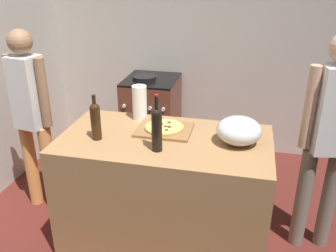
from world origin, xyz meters
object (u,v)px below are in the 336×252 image
stove (152,117)px  mixing_bowl (239,131)px  pizza (164,127)px  wine_bottle_green (157,127)px  paper_towel_roll (140,103)px  person_in_stripes (31,113)px  person_in_red (328,134)px  wine_bottle_dark (96,120)px

stove → mixing_bowl: bearing=-53.4°
pizza → wine_bottle_green: 0.33m
paper_towel_roll → person_in_stripes: person_in_stripes is taller
wine_bottle_green → stove: (-0.46, 1.55, -0.60)m
wine_bottle_green → person_in_red: 1.19m
stove → person_in_stripes: person_in_stripes is taller
pizza → paper_towel_roll: size_ratio=1.04×
stove → person_in_stripes: (-0.70, -1.16, 0.45)m
paper_towel_roll → wine_bottle_dark: bearing=-114.6°
mixing_bowl → paper_towel_roll: 0.82m
stove → person_in_stripes: bearing=-120.9°
pizza → paper_towel_roll: bearing=142.6°
paper_towel_roll → person_in_stripes: 0.91m
mixing_bowl → person_in_red: bearing=15.4°
wine_bottle_green → person_in_red: size_ratio=0.24×
wine_bottle_dark → paper_towel_roll: bearing=65.4°
pizza → wine_bottle_dark: (-0.43, -0.23, 0.12)m
wine_bottle_dark → person_in_red: bearing=11.5°
wine_bottle_dark → person_in_red: 1.60m
paper_towel_roll → wine_bottle_green: wine_bottle_green is taller
paper_towel_roll → pizza: bearing=-37.4°
pizza → person_in_red: bearing=4.4°
pizza → wine_bottle_dark: bearing=-151.7°
person_in_red → paper_towel_roll: bearing=176.1°
wine_bottle_green → person_in_red: bearing=19.4°
person_in_stripes → person_in_red: 2.28m
stove → person_in_red: bearing=-36.2°
pizza → stove: size_ratio=0.30×
wine_bottle_dark → person_in_stripes: size_ratio=0.21×
paper_towel_roll → wine_bottle_dark: wine_bottle_dark is taller
wine_bottle_green → pizza: bearing=94.4°
person_in_red → mixing_bowl: bearing=-164.6°
wine_bottle_dark → stove: size_ratio=0.35×
paper_towel_roll → stove: paper_towel_roll is taller
stove → person_in_red: (1.58, -1.15, 0.49)m
wine_bottle_green → person_in_red: person_in_red is taller
pizza → paper_towel_roll: paper_towel_roll is taller
paper_towel_roll → person_in_red: bearing=-3.9°
pizza → stove: 1.40m
mixing_bowl → person_in_red: size_ratio=0.19×
wine_bottle_dark → stove: wine_bottle_dark is taller
mixing_bowl → person_in_red: person_in_red is taller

